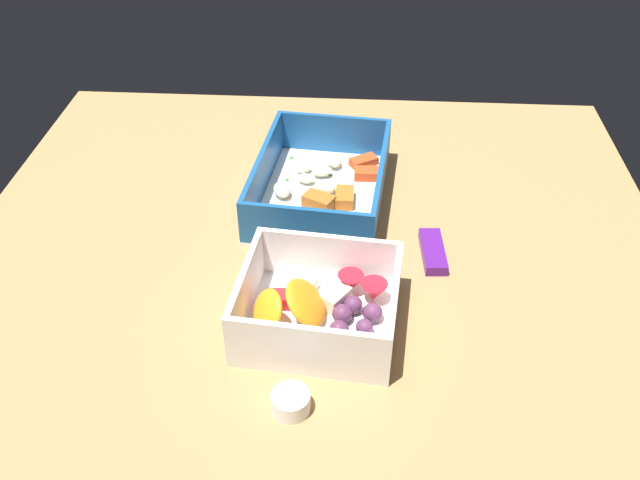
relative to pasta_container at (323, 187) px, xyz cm
name	(u,v)px	position (x,y,z in cm)	size (l,w,h in cm)	color
table_surface	(313,272)	(12.73, -0.31, -2.79)	(80.00, 80.00, 2.00)	#9E7547
pasta_container	(323,187)	(0.00, 0.00, 0.00)	(22.99, 17.09, 5.90)	white
fruit_bowl	(321,307)	(21.35, 1.08, 0.31)	(15.05, 16.29, 6.04)	white
candy_bar	(433,251)	(10.22, 12.83, -1.19)	(7.00, 2.40, 1.20)	#51197A
paper_cup_liner	(291,402)	(32.06, -0.83, -0.86)	(3.41, 3.41, 1.88)	white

